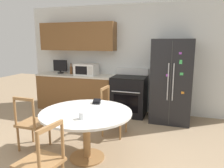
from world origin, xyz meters
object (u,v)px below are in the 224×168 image
at_px(dining_chair_far, 113,112).
at_px(dining_chair_left, 32,123).
at_px(dining_chair_near, 41,163).
at_px(candle_glass, 82,116).
at_px(refrigerator, 172,81).
at_px(microwave, 86,69).
at_px(counter_bottle, 71,70).
at_px(countertop_tv, 60,66).
at_px(wallet, 97,102).
at_px(oven_range, 129,95).

relative_size(dining_chair_far, dining_chair_left, 1.00).
bearing_deg(dining_chair_near, candle_glass, -5.03).
bearing_deg(dining_chair_near, refrigerator, -11.28).
xyz_separation_m(microwave, counter_bottle, (-0.45, 0.04, -0.03)).
bearing_deg(countertop_tv, wallet, -45.67).
bearing_deg(countertop_tv, counter_bottle, -5.47).
xyz_separation_m(countertop_tv, candle_glass, (1.84, -2.52, -0.32)).
height_order(refrigerator, dining_chair_left, refrigerator).
xyz_separation_m(refrigerator, wallet, (-1.08, -1.63, -0.13)).
bearing_deg(dining_chair_far, oven_range, -177.61).
relative_size(refrigerator, oven_range, 1.64).
xyz_separation_m(refrigerator, countertop_tv, (-2.84, 0.17, 0.20)).
bearing_deg(counter_bottle, dining_chair_far, -39.21).
bearing_deg(oven_range, wallet, -94.40).
bearing_deg(microwave, dining_chair_near, -74.08).
distance_m(microwave, candle_glass, 2.68).
distance_m(microwave, dining_chair_far, 1.74).
bearing_deg(dining_chair_left, dining_chair_near, -47.09).
bearing_deg(dining_chair_left, candle_glass, -14.77).
xyz_separation_m(counter_bottle, dining_chair_near, (1.33, -3.14, -0.57)).
relative_size(counter_bottle, candle_glass, 3.08).
xyz_separation_m(dining_chair_left, candle_glass, (1.02, -0.28, 0.33)).
bearing_deg(dining_chair_far, counter_bottle, -126.14).
height_order(countertop_tv, candle_glass, countertop_tv).
bearing_deg(dining_chair_left, counter_bottle, 102.95).
xyz_separation_m(counter_bottle, dining_chair_far, (1.54, -1.25, -0.57)).
bearing_deg(candle_glass, countertop_tv, 126.16).
bearing_deg(dining_chair_left, countertop_tv, 110.68).
relative_size(refrigerator, dining_chair_far, 1.97).
xyz_separation_m(oven_range, dining_chair_far, (-0.01, -1.19, -0.03)).
distance_m(oven_range, candle_glass, 2.44).
bearing_deg(candle_glass, dining_chair_far, 88.60).
height_order(candle_glass, wallet, candle_glass).
height_order(microwave, candle_glass, microwave).
distance_m(counter_bottle, dining_chair_near, 3.46).
xyz_separation_m(oven_range, microwave, (-1.10, 0.03, 0.57)).
height_order(refrigerator, candle_glass, refrigerator).
height_order(counter_bottle, dining_chair_near, counter_bottle).
xyz_separation_m(refrigerator, dining_chair_far, (-0.97, -1.12, -0.45)).
bearing_deg(dining_chair_far, microwave, -135.03).
height_order(microwave, countertop_tv, countertop_tv).
xyz_separation_m(countertop_tv, dining_chair_far, (1.87, -1.29, -0.65)).
xyz_separation_m(microwave, dining_chair_far, (1.09, -1.21, -0.60)).
bearing_deg(dining_chair_far, candle_glass, 1.67).
bearing_deg(microwave, candle_glass, -66.59).
height_order(oven_range, wallet, oven_range).
relative_size(dining_chair_left, candle_glass, 10.03).
bearing_deg(dining_chair_far, wallet, -9.78).
relative_size(refrigerator, wallet, 12.34).
xyz_separation_m(oven_range, candle_glass, (-0.04, -2.42, 0.30)).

